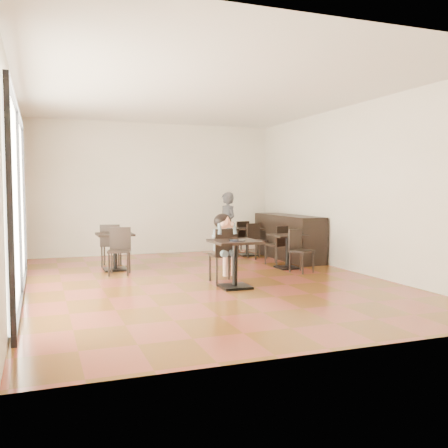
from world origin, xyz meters
name	(u,v)px	position (x,y,z in m)	size (l,w,h in m)	color
floor	(205,281)	(0.00, 0.00, 0.00)	(6.00, 8.00, 0.01)	brown
ceiling	(205,93)	(0.00, 0.00, 3.20)	(6.00, 8.00, 0.01)	silver
wall_back	(155,189)	(0.00, 4.00, 1.60)	(6.00, 0.01, 3.20)	silver
wall_front	(335,188)	(0.00, -4.00, 1.60)	(6.00, 0.01, 3.20)	silver
wall_left	(15,188)	(-3.00, 0.00, 1.60)	(0.01, 8.00, 3.20)	silver
wall_right	(354,189)	(3.00, 0.00, 1.60)	(0.01, 8.00, 3.20)	silver
storefront_window	(16,203)	(-2.97, -0.50, 1.40)	(0.04, 4.50, 2.60)	white
child_table	(235,264)	(0.26, -0.73, 0.39)	(0.73, 0.73, 0.77)	black
child_chair	(223,255)	(0.26, -0.18, 0.46)	(0.42, 0.42, 0.93)	black
child	(223,248)	(0.26, -0.18, 0.58)	(0.42, 0.58, 1.17)	slate
plate	(237,240)	(0.26, -0.83, 0.78)	(0.26, 0.26, 0.02)	black
pizza_slice	(227,224)	(0.26, -0.37, 1.01)	(0.27, 0.21, 0.06)	#E0CC82
adult_patron	(227,225)	(1.35, 2.53, 0.76)	(0.55, 0.36, 1.52)	#39393D
cafe_table_mid	(287,251)	(1.98, 0.76, 0.34)	(0.64, 0.64, 0.68)	black
cafe_table_left	(115,252)	(-1.30, 1.71, 0.36)	(0.69, 0.69, 0.73)	black
cafe_table_back	(247,242)	(1.99, 2.83, 0.33)	(0.63, 0.63, 0.66)	black
chair_mid_a	(276,245)	(2.00, 1.31, 0.41)	(0.37, 0.37, 0.82)	black
chair_mid_b	(302,251)	(2.00, 0.21, 0.41)	(0.37, 0.37, 0.82)	black
chair_left_a	(111,245)	(-1.30, 2.26, 0.44)	(0.39, 0.39, 0.88)	black
chair_left_b	(119,251)	(-1.30, 1.16, 0.44)	(0.39, 0.39, 0.88)	black
chair_back_a	(239,237)	(2.00, 3.38, 0.40)	(0.36, 0.36, 0.80)	black
chair_back_b	(257,241)	(2.00, 2.28, 0.40)	(0.36, 0.36, 0.80)	black
service_counter	(288,237)	(2.65, 2.00, 0.50)	(0.60, 2.40, 1.00)	black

